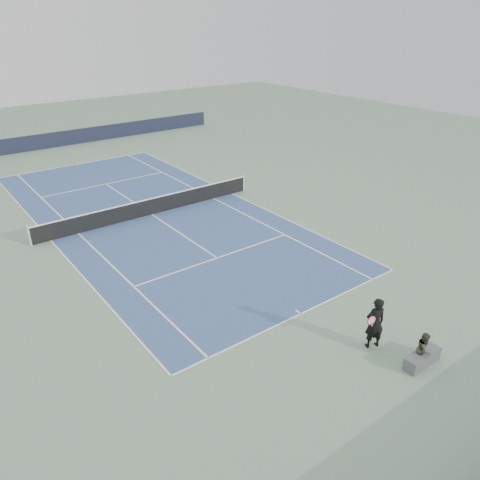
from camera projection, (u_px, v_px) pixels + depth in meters
ground at (152, 215)px, 25.82m from camera, size 80.00×80.00×0.00m
court_surface at (152, 214)px, 25.82m from camera, size 10.97×23.77×0.01m
tennis_net at (151, 206)px, 25.60m from camera, size 12.90×0.10×1.07m
windscreen_far at (50, 140)px, 38.41m from camera, size 30.00×0.25×1.20m
tennis_player at (375, 323)px, 15.23m from camera, size 0.87×0.73×1.86m
tennis_ball at (387, 354)px, 15.20m from camera, size 0.07×0.07×0.07m
spectator_bench at (423, 354)px, 14.64m from camera, size 1.46×0.84×1.19m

